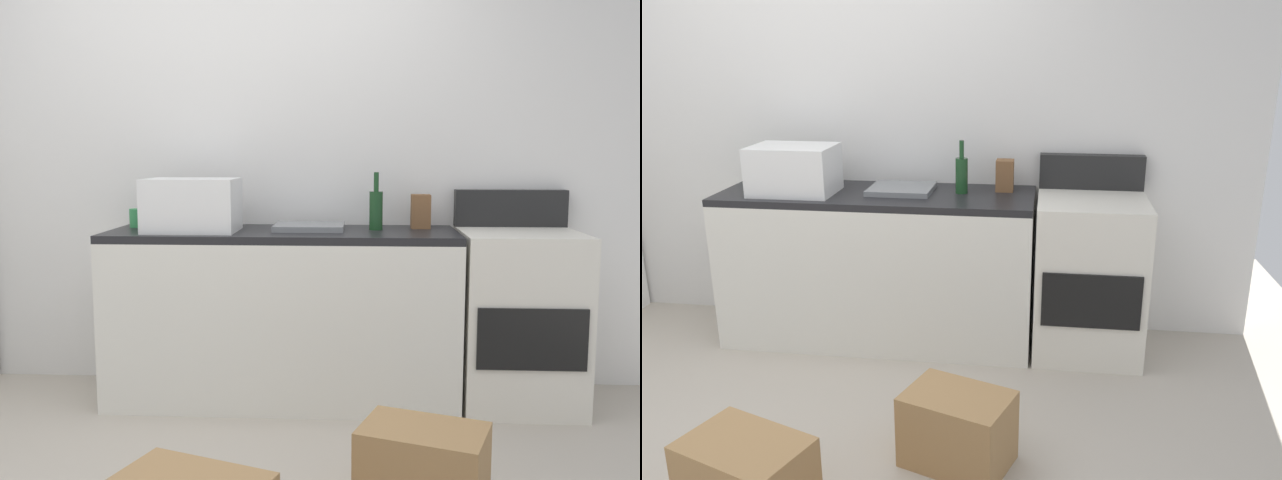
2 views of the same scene
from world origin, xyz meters
The scene contains 9 objects.
wall_back centered at (0.00, 1.55, 1.30)m, with size 5.00×0.10×2.60m, color silver.
kitchen_counter centered at (0.30, 1.20, 0.45)m, with size 1.80×0.60×0.90m.
stove_oven centered at (1.52, 1.21, 0.47)m, with size 0.60×0.61×1.10m.
microwave centered at (-0.15, 1.13, 1.04)m, with size 0.46×0.34×0.27m, color white.
sink_basin centered at (0.44, 1.24, 0.92)m, with size 0.36×0.32×0.03m, color slate.
wine_bottle centered at (0.78, 1.25, 1.01)m, with size 0.07×0.07×0.30m.
coffee_mug centered at (-0.50, 1.31, 0.95)m, with size 0.08×0.08×0.10m, color #338C4C.
knife_block centered at (1.02, 1.34, 0.99)m, with size 0.10×0.10×0.18m, color brown.
cardboard_box_medium centered at (0.93, 0.04, 0.16)m, with size 0.44×0.30×0.33m, color #A37A4C.
Camera 1 is at (0.69, -2.31, 1.29)m, focal length 38.46 mm.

